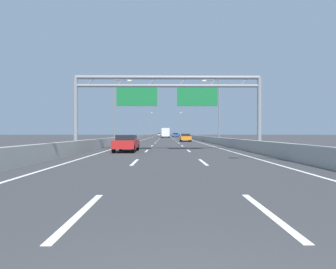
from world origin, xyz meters
name	(u,v)px	position (x,y,z in m)	size (l,w,h in m)	color
ground_plane	(166,137)	(0.00, 100.00, 0.00)	(260.00, 260.00, 0.00)	#38383A
lane_dash_left_0	(81,213)	(-1.80, 3.50, 0.01)	(0.16, 3.00, 0.01)	white
lane_dash_left_1	(135,162)	(-1.80, 12.50, 0.01)	(0.16, 3.00, 0.01)	white
lane_dash_left_2	(147,151)	(-1.80, 21.50, 0.01)	(0.16, 3.00, 0.01)	white
lane_dash_left_3	(152,146)	(-1.80, 30.50, 0.01)	(0.16, 3.00, 0.01)	white
lane_dash_left_4	(155,143)	(-1.80, 39.50, 0.01)	(0.16, 3.00, 0.01)	white
lane_dash_left_5	(157,141)	(-1.80, 48.50, 0.01)	(0.16, 3.00, 0.01)	white
lane_dash_left_6	(158,140)	(-1.80, 57.50, 0.01)	(0.16, 3.00, 0.01)	white
lane_dash_left_7	(159,139)	(-1.80, 66.50, 0.01)	(0.16, 3.00, 0.01)	white
lane_dash_left_8	(160,138)	(-1.80, 75.50, 0.01)	(0.16, 3.00, 0.01)	white
lane_dash_left_9	(161,138)	(-1.80, 84.50, 0.01)	(0.16, 3.00, 0.01)	white
lane_dash_left_10	(161,137)	(-1.80, 93.50, 0.01)	(0.16, 3.00, 0.01)	white
lane_dash_left_11	(162,137)	(-1.80, 102.50, 0.01)	(0.16, 3.00, 0.01)	white
lane_dash_left_12	(162,137)	(-1.80, 111.50, 0.01)	(0.16, 3.00, 0.01)	white
lane_dash_left_13	(162,136)	(-1.80, 120.50, 0.01)	(0.16, 3.00, 0.01)	white
lane_dash_left_14	(162,136)	(-1.80, 129.50, 0.01)	(0.16, 3.00, 0.01)	white
lane_dash_left_15	(163,136)	(-1.80, 138.50, 0.01)	(0.16, 3.00, 0.01)	white
lane_dash_left_16	(163,136)	(-1.80, 147.50, 0.01)	(0.16, 3.00, 0.01)	white
lane_dash_left_17	(163,136)	(-1.80, 156.50, 0.01)	(0.16, 3.00, 0.01)	white
lane_dash_right_0	(268,213)	(1.80, 3.50, 0.01)	(0.16, 3.00, 0.01)	white
lane_dash_right_1	(203,162)	(1.80, 12.50, 0.01)	(0.16, 3.00, 0.01)	white
lane_dash_right_2	(189,151)	(1.80, 21.50, 0.01)	(0.16, 3.00, 0.01)	white
lane_dash_right_3	(182,146)	(1.80, 30.50, 0.01)	(0.16, 3.00, 0.01)	white
lane_dash_right_4	(179,143)	(1.80, 39.50, 0.01)	(0.16, 3.00, 0.01)	white
lane_dash_right_5	(176,141)	(1.80, 48.50, 0.01)	(0.16, 3.00, 0.01)	white
lane_dash_right_6	(175,140)	(1.80, 57.50, 0.01)	(0.16, 3.00, 0.01)	white
lane_dash_right_7	(174,139)	(1.80, 66.50, 0.01)	(0.16, 3.00, 0.01)	white
lane_dash_right_8	(173,138)	(1.80, 75.50, 0.01)	(0.16, 3.00, 0.01)	white
lane_dash_right_9	(172,138)	(1.80, 84.50, 0.01)	(0.16, 3.00, 0.01)	white
lane_dash_right_10	(171,137)	(1.80, 93.50, 0.01)	(0.16, 3.00, 0.01)	white
lane_dash_right_11	(171,137)	(1.80, 102.50, 0.01)	(0.16, 3.00, 0.01)	white
lane_dash_right_12	(170,137)	(1.80, 111.50, 0.01)	(0.16, 3.00, 0.01)	white
lane_dash_right_13	(170,136)	(1.80, 120.50, 0.01)	(0.16, 3.00, 0.01)	white
lane_dash_right_14	(170,136)	(1.80, 129.50, 0.01)	(0.16, 3.00, 0.01)	white
lane_dash_right_15	(170,136)	(1.80, 138.50, 0.01)	(0.16, 3.00, 0.01)	white
lane_dash_right_16	(169,136)	(1.80, 147.50, 0.01)	(0.16, 3.00, 0.01)	white
lane_dash_right_17	(169,136)	(1.80, 156.50, 0.01)	(0.16, 3.00, 0.01)	white
edge_line_left	(150,138)	(-5.25, 88.00, 0.01)	(0.16, 176.00, 0.01)	white
edge_line_right	(182,138)	(5.25, 88.00, 0.01)	(0.16, 176.00, 0.01)	white
barrier_left	(150,135)	(-6.90, 110.00, 0.47)	(0.45, 220.00, 0.95)	#9E9E99
barrier_right	(183,135)	(6.90, 110.00, 0.47)	(0.45, 220.00, 0.95)	#9E9E99
sign_gantry	(168,94)	(-0.01, 20.96, 4.80)	(15.78, 0.36, 6.36)	gray
streetlamp_left_mid	(116,107)	(-7.47, 38.09, 5.40)	(2.58, 0.28, 9.50)	slate
streetlamp_right_mid	(217,107)	(7.47, 38.09, 5.40)	(2.58, 0.28, 9.50)	slate
streetlamp_left_far	(138,118)	(-7.47, 69.52, 5.40)	(2.58, 0.28, 9.50)	slate
streetlamp_right_far	(195,118)	(7.47, 69.52, 5.40)	(2.58, 0.28, 9.50)	slate
streetlamp_left_distant	(147,123)	(-7.47, 100.95, 5.40)	(2.58, 0.28, 9.50)	slate
streetlamp_right_distant	(186,123)	(7.47, 100.95, 5.40)	(2.58, 0.28, 9.50)	slate
blue_car	(176,135)	(3.56, 98.25, 0.78)	(1.90, 4.13, 1.53)	#2347AD
green_car	(167,134)	(0.23, 131.74, 0.78)	(1.71, 4.36, 1.55)	#1E7A38
black_car	(174,135)	(3.77, 127.55, 0.75)	(1.76, 4.39, 1.42)	black
white_car	(175,135)	(3.54, 109.21, 0.78)	(1.75, 4.55, 1.52)	silver
red_car	(127,143)	(-3.41, 20.65, 0.72)	(1.73, 4.29, 1.38)	red
orange_car	(185,137)	(3.35, 46.67, 0.74)	(1.81, 4.58, 1.40)	orange
silver_car	(159,134)	(-3.54, 134.45, 0.77)	(1.76, 4.21, 1.47)	#A8ADB2
box_truck	(166,132)	(-0.22, 84.79, 1.69)	(2.43, 8.99, 3.04)	#B21E19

